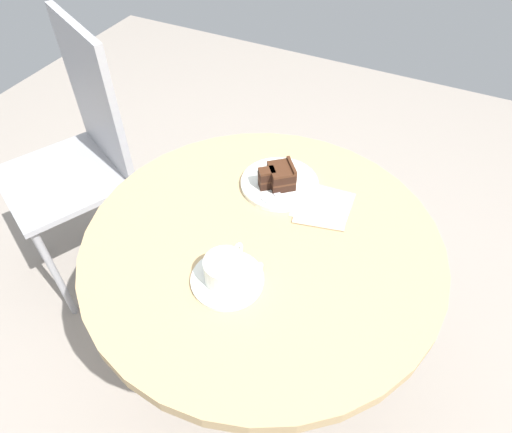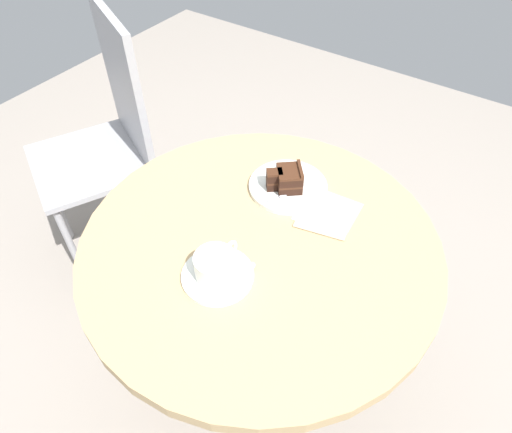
% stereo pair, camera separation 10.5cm
% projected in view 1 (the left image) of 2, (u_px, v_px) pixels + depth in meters
% --- Properties ---
extents(ground_plane, '(4.40, 4.40, 0.01)m').
position_uv_depth(ground_plane, '(260.00, 374.00, 1.55)').
color(ground_plane, gray).
rests_on(ground_plane, ground).
extents(cafe_table, '(0.84, 0.84, 0.69)m').
position_uv_depth(cafe_table, '(262.00, 269.00, 1.13)').
color(cafe_table, tan).
rests_on(cafe_table, ground).
extents(saucer, '(0.16, 0.16, 0.01)m').
position_uv_depth(saucer, '(227.00, 279.00, 0.97)').
color(saucer, silver).
rests_on(saucer, cafe_table).
extents(coffee_cup, '(0.12, 0.09, 0.06)m').
position_uv_depth(coffee_cup, '(226.00, 269.00, 0.95)').
color(coffee_cup, silver).
rests_on(coffee_cup, saucer).
extents(teaspoon, '(0.03, 0.11, 0.00)m').
position_uv_depth(teaspoon, '(246.00, 263.00, 0.99)').
color(teaspoon, silver).
rests_on(teaspoon, saucer).
extents(cake_plate, '(0.20, 0.20, 0.01)m').
position_uv_depth(cake_plate, '(280.00, 183.00, 1.18)').
color(cake_plate, silver).
rests_on(cake_plate, cafe_table).
extents(cake_slice, '(0.09, 0.10, 0.06)m').
position_uv_depth(cake_slice, '(279.00, 176.00, 1.15)').
color(cake_slice, black).
rests_on(cake_slice, cake_plate).
extents(fork, '(0.13, 0.06, 0.00)m').
position_uv_depth(fork, '(279.00, 192.00, 1.14)').
color(fork, silver).
rests_on(fork, cake_plate).
extents(napkin, '(0.16, 0.15, 0.00)m').
position_uv_depth(napkin, '(322.00, 207.00, 1.13)').
color(napkin, beige).
rests_on(napkin, cafe_table).
extents(cafe_chair, '(0.51, 0.51, 0.95)m').
position_uv_depth(cafe_chair, '(81.00, 146.00, 1.51)').
color(cafe_chair, '#9E9EA3').
rests_on(cafe_chair, ground).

